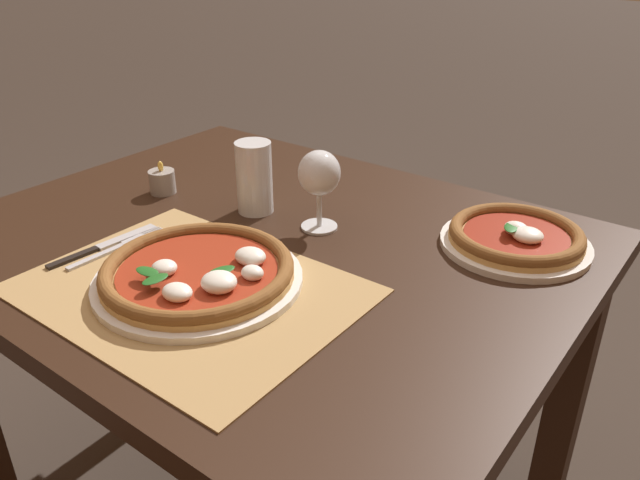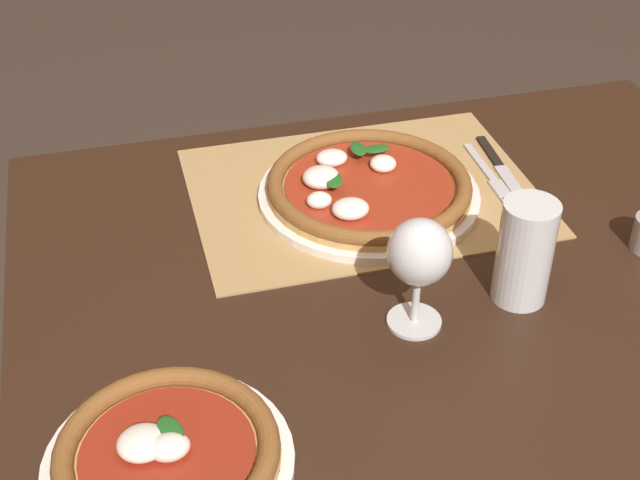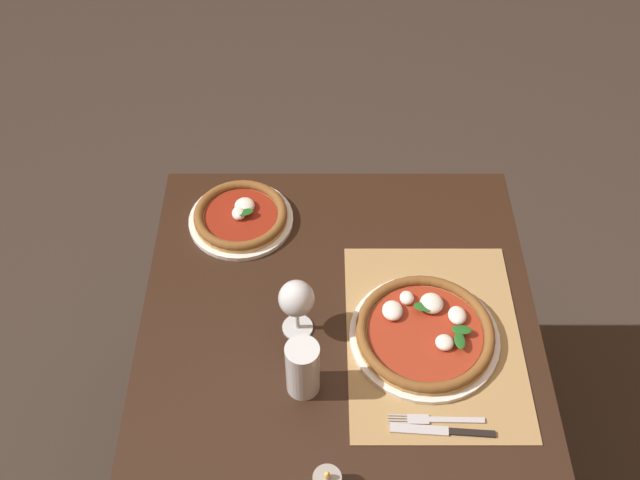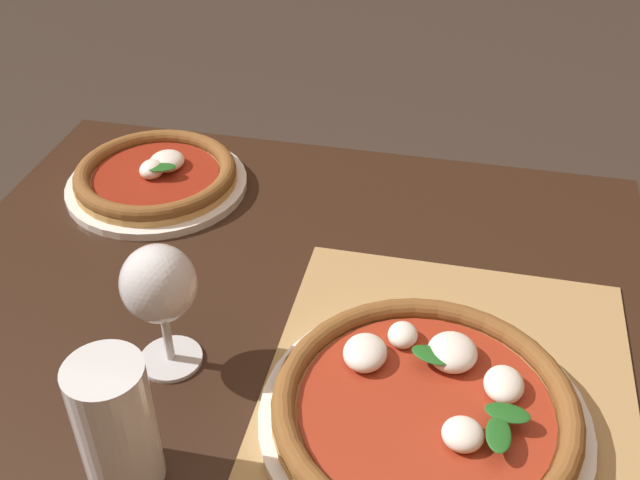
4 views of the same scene
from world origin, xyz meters
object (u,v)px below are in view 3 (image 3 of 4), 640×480
Objects in this scene: wine_glass at (297,300)px; pint_glass at (303,369)px; pizza_far at (241,216)px; pizza_near at (425,332)px; knife at (442,431)px; fork at (435,420)px.

wine_glass is 1.07× the size of pint_glass.
wine_glass is (-0.33, -0.15, 0.09)m from pizza_far.
pizza_far is (0.36, 0.44, -0.00)m from pizza_near.
knife is (-0.23, -0.02, -0.02)m from pizza_near.
pizza_far is at bearing 50.76° from pizza_near.
wine_glass reaches higher than knife.
fork is (-0.23, -0.29, -0.10)m from wine_glass.
knife is at bearing -142.41° from pizza_far.
pizza_near is 2.18× the size of wine_glass.
fork is 0.93× the size of knife.
fork is (-0.08, -0.27, -0.06)m from pint_glass.
pint_glass reaches higher than knife.
wine_glass reaches higher than pizza_far.
wine_glass is at bearing 84.69° from pizza_near.
pizza_near is 1.26× the size of pizza_far.
pizza_near is 0.23m from knife.
pizza_near is 1.68× the size of fork.
pint_glass is 0.72× the size of fork.
knife is at bearing -156.17° from fork.
pizza_near is 1.56× the size of knife.
knife is at bearing -110.59° from pint_glass.
pint_glass is at bearing -174.26° from wine_glass.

